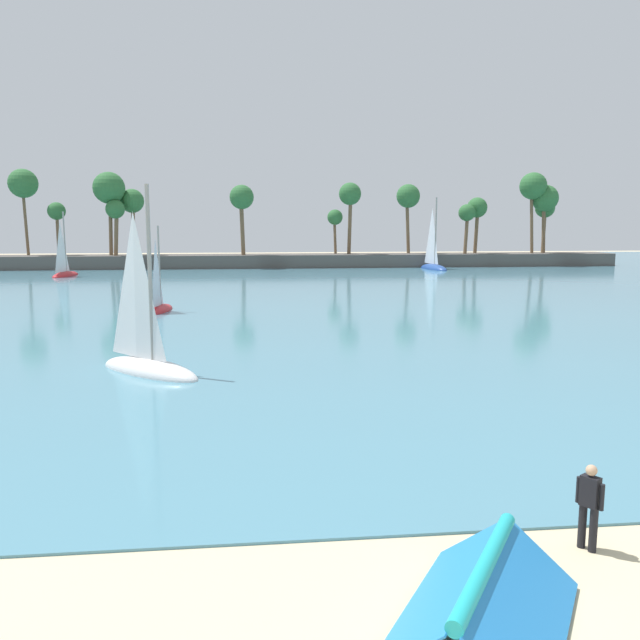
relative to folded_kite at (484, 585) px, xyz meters
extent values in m
cube|color=teal|center=(-1.81, 61.59, -0.69)|extent=(220.00, 117.29, 0.06)
cube|color=#514C47|center=(-1.81, 80.23, 0.18)|extent=(99.05, 6.00, 1.80)
cylinder|color=brown|center=(26.67, 79.26, 3.92)|extent=(0.77, 0.73, 5.71)
sphere|color=#2D6633|center=(26.67, 79.26, 6.75)|extent=(2.34, 2.34, 2.34)
cylinder|color=brown|center=(-32.83, 81.57, 5.78)|extent=(0.72, 0.86, 9.42)
sphere|color=#2D6633|center=(-32.83, 81.57, 10.49)|extent=(3.79, 3.79, 3.79)
cylinder|color=brown|center=(10.48, 80.67, 5.19)|extent=(0.66, 0.82, 8.24)
sphere|color=#2D6633|center=(10.48, 80.67, 9.30)|extent=(3.07, 3.07, 3.07)
cylinder|color=brown|center=(38.93, 81.33, 4.28)|extent=(0.64, 0.61, 6.41)
sphere|color=#2D6633|center=(38.93, 81.33, 7.47)|extent=(2.79, 2.79, 2.79)
cylinder|color=brown|center=(36.34, 79.86, 5.77)|extent=(0.82, 0.75, 9.40)
sphere|color=#2D6633|center=(36.34, 79.86, 10.46)|extent=(3.78, 3.78, 3.78)
cylinder|color=brown|center=(-4.30, 78.88, 4.91)|extent=(0.74, 0.57, 7.67)
sphere|color=#2D6633|center=(-4.30, 78.88, 8.74)|extent=(3.20, 3.20, 3.20)
cylinder|color=brown|center=(-21.53, 79.87, 5.48)|extent=(0.78, 0.75, 8.81)
sphere|color=#2D6633|center=(-21.53, 79.87, 9.87)|extent=(4.14, 4.14, 4.14)
cylinder|color=brown|center=(-28.80, 81.58, 3.99)|extent=(0.46, 0.65, 5.84)
sphere|color=#2D6633|center=(-28.80, 81.58, 6.91)|extent=(2.34, 2.34, 2.34)
cylinder|color=brown|center=(38.36, 80.29, 4.94)|extent=(0.68, 0.77, 7.74)
sphere|color=#2D6633|center=(38.36, 80.29, 8.80)|extent=(3.75, 3.75, 3.75)
cylinder|color=brown|center=(-20.71, 79.06, 4.10)|extent=(0.85, 0.75, 6.08)
sphere|color=#2D6633|center=(-20.71, 79.06, 7.13)|extent=(2.47, 2.47, 2.47)
cylinder|color=brown|center=(18.85, 81.43, 5.08)|extent=(0.80, 0.68, 8.01)
sphere|color=#2D6633|center=(18.85, 81.43, 9.07)|extent=(3.29, 3.29, 3.29)
cylinder|color=brown|center=(-18.93, 81.45, 4.67)|extent=(0.74, 0.56, 7.20)
sphere|color=#2D6633|center=(-18.93, 81.45, 8.26)|extent=(3.19, 3.19, 3.19)
cylinder|color=brown|center=(28.62, 80.66, 4.28)|extent=(0.63, 0.73, 6.42)
sphere|color=#2D6633|center=(28.62, 80.66, 7.48)|extent=(2.83, 2.83, 2.83)
cylinder|color=brown|center=(8.48, 81.13, 3.61)|extent=(0.56, 0.40, 5.06)
sphere|color=#2D6633|center=(8.48, 81.13, 6.13)|extent=(2.14, 2.14, 2.14)
cube|color=#237FD1|center=(0.53, -0.35, -0.21)|extent=(2.90, 3.62, 0.89)
cube|color=#237FD1|center=(-0.53, 0.35, -0.21)|extent=(2.90, 3.62, 0.89)
cylinder|color=#1EADB2|center=(0.00, 0.00, 0.29)|extent=(2.09, 3.01, 0.25)
cylinder|color=black|center=(2.75, 2.21, -0.29)|extent=(0.15, 0.15, 0.86)
cylinder|color=black|center=(2.87, 2.02, -0.29)|extent=(0.15, 0.15, 0.86)
cube|color=black|center=(2.81, 2.11, 0.43)|extent=(0.35, 0.39, 0.58)
sphere|color=tan|center=(2.81, 2.11, 0.84)|extent=(0.21, 0.21, 0.21)
cylinder|color=black|center=(2.68, 2.31, 0.39)|extent=(0.09, 0.09, 0.50)
cylinder|color=black|center=(2.93, 1.92, 0.39)|extent=(0.09, 0.09, 0.50)
ellipsoid|color=red|center=(-24.32, 67.64, -0.66)|extent=(2.63, 5.61, 1.08)
cylinder|color=gray|center=(-24.26, 67.91, 3.25)|extent=(0.16, 0.16, 6.74)
pyramid|color=white|center=(-24.44, 67.01, 2.75)|extent=(0.63, 2.41, 5.73)
ellipsoid|color=#234793|center=(20.59, 73.93, -0.66)|extent=(3.00, 7.08, 1.37)
cylinder|color=gray|center=(20.64, 73.60, 4.32)|extent=(0.21, 0.21, 8.58)
pyramid|color=silver|center=(20.48, 74.75, 3.67)|extent=(0.64, 3.09, 7.29)
ellipsoid|color=white|center=(-7.56, 17.70, -0.66)|extent=(5.19, 5.07, 1.12)
cylinder|color=gray|center=(-7.36, 17.50, 3.39)|extent=(0.17, 0.17, 6.98)
pyramid|color=white|center=(-8.05, 18.16, 2.86)|extent=(1.93, 1.86, 5.93)
ellipsoid|color=red|center=(-9.62, 36.42, -0.66)|extent=(1.93, 4.47, 0.87)
cylinder|color=gray|center=(-9.59, 36.64, 2.48)|extent=(0.13, 0.13, 5.41)
pyramid|color=silver|center=(-9.70, 35.91, 2.07)|extent=(0.42, 1.95, 4.60)
camera|label=1|loc=(-3.43, -8.68, 5.38)|focal=36.30mm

